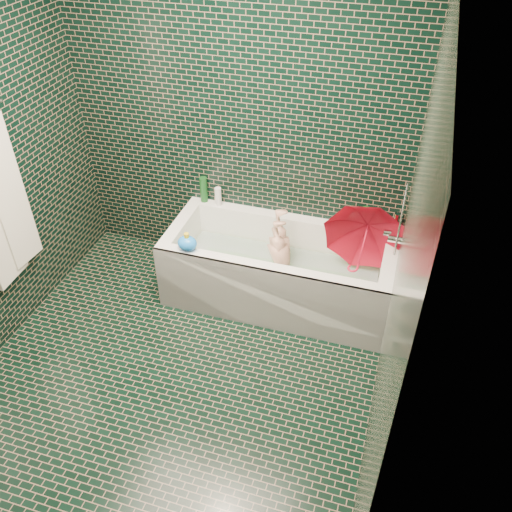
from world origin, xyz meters
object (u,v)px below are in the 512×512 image
(umbrella, at_px, (363,247))
(bathtub, at_px, (278,277))
(child, at_px, (282,263))
(rubber_duck, at_px, (371,226))
(bath_toy, at_px, (187,243))

(umbrella, bearing_deg, bathtub, -177.38)
(child, distance_m, umbrella, 0.67)
(rubber_duck, bearing_deg, bath_toy, -151.25)
(rubber_duck, bearing_deg, bathtub, -150.46)
(rubber_duck, bearing_deg, child, -154.28)
(child, distance_m, bath_toy, 0.77)
(child, bearing_deg, umbrella, 79.73)
(rubber_duck, distance_m, bath_toy, 1.37)
(umbrella, xyz_separation_m, rubber_duck, (0.02, 0.32, -0.03))
(child, height_order, rubber_duck, rubber_duck)
(bathtub, height_order, rubber_duck, rubber_duck)
(umbrella, height_order, rubber_duck, umbrella)
(umbrella, bearing_deg, rubber_duck, 87.98)
(bathtub, height_order, umbrella, umbrella)
(child, relative_size, bath_toy, 4.94)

